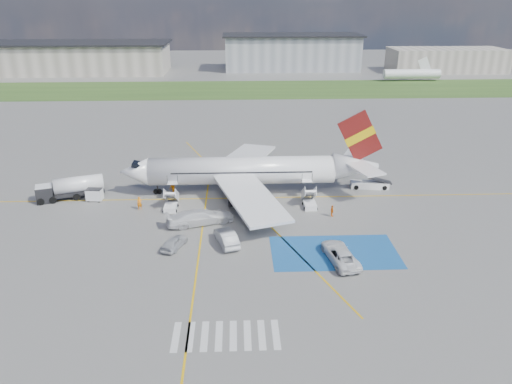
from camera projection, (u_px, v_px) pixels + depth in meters
ground at (244, 237)px, 58.65m from camera, size 400.00×400.00×0.00m
grass_strip at (238, 90)px, 146.67m from camera, size 400.00×30.00×0.01m
taxiway_line_main at (242, 198)px, 69.76m from camera, size 120.00×0.20×0.01m
taxiway_line_cross at (195, 285)px, 49.19m from camera, size 0.20×60.00×0.01m
taxiway_line_diag at (242, 198)px, 69.76m from camera, size 20.71×56.45×0.01m
staging_box at (334, 252)px, 55.32m from camera, size 14.00×8.00×0.01m
crosswalk at (226, 336)px, 41.90m from camera, size 9.00×4.00×0.01m
terminal_west at (81, 58)px, 175.14m from camera, size 60.00×22.00×10.00m
terminal_centre at (292, 53)px, 182.24m from camera, size 48.00×18.00×12.00m
terminal_east at (446, 60)px, 178.59m from camera, size 40.00×16.00×8.00m
airliner at (252, 170)px, 70.41m from camera, size 36.81×32.95×11.92m
airstairs_fwd at (171, 204)px, 66.12m from camera, size 1.90×5.20×3.60m
airstairs_aft at (310, 202)px, 66.82m from camera, size 1.90×5.20×3.60m
fuel_tanker at (71, 190)px, 69.27m from camera, size 9.17×5.05×3.04m
gpu_cart at (95, 195)px, 68.60m from camera, size 2.25×1.58×1.77m
belt_loader at (370, 185)px, 73.27m from camera, size 6.01×2.61×1.76m
car_silver_a at (174, 242)px, 55.95m from camera, size 3.03×4.40×1.39m
car_silver_b at (226, 237)px, 56.76m from camera, size 3.21×5.44×1.69m
van_white_a at (340, 252)px, 53.22m from camera, size 3.32×5.75×2.03m
van_white_b at (200, 215)px, 61.62m from camera, size 6.76×4.31×2.46m
crew_fwd at (140, 203)px, 65.82m from camera, size 0.75×0.60×1.79m
crew_nose at (172, 188)px, 70.53m from camera, size 1.09×1.19×1.97m
crew_aft at (332, 211)px, 63.82m from camera, size 0.48×0.93×1.53m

